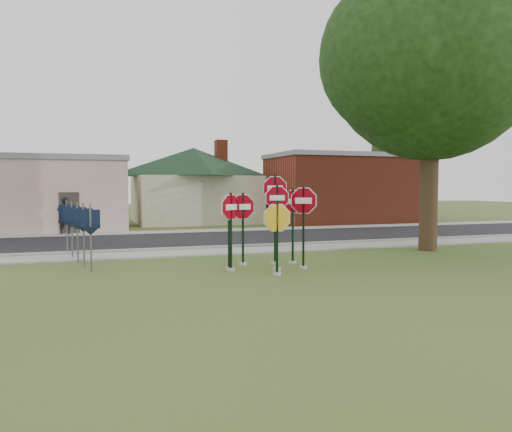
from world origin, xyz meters
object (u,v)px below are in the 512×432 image
object	(u,v)px
stop_sign_left	(231,221)
pedestrian	(65,216)
stop_sign_yellow	(277,229)
stop_sign_center	(277,216)
oak_tree	(431,55)

from	to	relation	value
stop_sign_left	pedestrian	world-z (taller)	stop_sign_left
stop_sign_yellow	stop_sign_left	size ratio (longest dim) A/B	0.90
stop_sign_center	stop_sign_yellow	xyz separation A→B (m)	(-0.28, -0.74, -0.33)
stop_sign_center	pedestrian	distance (m)	14.75
stop_sign_center	stop_sign_left	bearing A→B (deg)	163.78
pedestrian	stop_sign_center	bearing A→B (deg)	112.30
stop_sign_center	oak_tree	xyz separation A→B (m)	(7.25, 2.47, 5.89)
stop_sign_center	stop_sign_left	world-z (taller)	stop_sign_center
stop_sign_center	oak_tree	distance (m)	9.66
stop_sign_yellow	oak_tree	xyz separation A→B (m)	(7.54, 3.21, 6.22)
stop_sign_left	oak_tree	bearing A→B (deg)	13.68
oak_tree	pedestrian	bearing A→B (deg)	141.83
oak_tree	stop_sign_yellow	bearing A→B (deg)	-156.95
stop_sign_center	oak_tree	size ratio (longest dim) A/B	0.23
stop_sign_left	oak_tree	size ratio (longest dim) A/B	0.21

